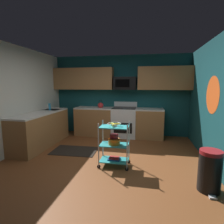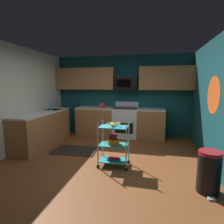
# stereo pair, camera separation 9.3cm
# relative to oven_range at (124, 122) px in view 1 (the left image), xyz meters

# --- Properties ---
(floor) EXTENTS (4.40, 4.80, 0.04)m
(floor) POSITION_rel_oven_range_xyz_m (-0.19, -2.10, -0.50)
(floor) COLOR brown
(floor) RESTS_ON ground
(wall_back) EXTENTS (4.52, 0.06, 2.60)m
(wall_back) POSITION_rel_oven_range_xyz_m (-0.19, 0.33, 0.82)
(wall_back) COLOR #14474C
(wall_back) RESTS_ON ground
(wall_left) EXTENTS (0.06, 4.80, 2.60)m
(wall_left) POSITION_rel_oven_range_xyz_m (-2.42, -2.10, 0.82)
(wall_left) COLOR silver
(wall_left) RESTS_ON ground
(wall_right) EXTENTS (0.06, 4.80, 2.60)m
(wall_right) POSITION_rel_oven_range_xyz_m (2.04, -2.10, 0.82)
(wall_right) COLOR #14474C
(wall_right) RESTS_ON ground
(wall_flower_decal) EXTENTS (0.00, 0.77, 0.77)m
(wall_flower_decal) POSITION_rel_oven_range_xyz_m (2.01, -1.67, 0.97)
(wall_flower_decal) COLOR #E5591E
(counter_run) EXTENTS (3.60, 2.65, 0.92)m
(counter_run) POSITION_rel_oven_range_xyz_m (-1.00, -0.56, -0.01)
(counter_run) COLOR #9E6B3D
(counter_run) RESTS_ON ground
(oven_range) EXTENTS (0.76, 0.65, 1.10)m
(oven_range) POSITION_rel_oven_range_xyz_m (0.00, 0.00, 0.00)
(oven_range) COLOR white
(oven_range) RESTS_ON ground
(upper_cabinets) EXTENTS (4.40, 0.33, 0.70)m
(upper_cabinets) POSITION_rel_oven_range_xyz_m (-0.24, 0.13, 1.37)
(upper_cabinets) COLOR #9E6B3D
(microwave) EXTENTS (0.70, 0.39, 0.40)m
(microwave) POSITION_rel_oven_range_xyz_m (-0.00, 0.10, 1.22)
(microwave) COLOR black
(rolling_cart) EXTENTS (0.64, 0.37, 0.91)m
(rolling_cart) POSITION_rel_oven_range_xyz_m (0.08, -2.19, -0.03)
(rolling_cart) COLOR silver
(rolling_cart) RESTS_ON ground
(fruit_bowl) EXTENTS (0.27, 0.27, 0.07)m
(fruit_bowl) POSITION_rel_oven_range_xyz_m (0.08, -2.19, 0.40)
(fruit_bowl) COLOR silver
(fruit_bowl) RESTS_ON rolling_cart
(mixing_bowl_large) EXTENTS (0.25, 0.25, 0.11)m
(mixing_bowl_large) POSITION_rel_oven_range_xyz_m (0.08, -2.19, 0.04)
(mixing_bowl_large) COLOR orange
(mixing_bowl_large) RESTS_ON rolling_cart
(mixing_bowl_small) EXTENTS (0.18, 0.18, 0.08)m
(mixing_bowl_small) POSITION_rel_oven_range_xyz_m (0.07, -2.15, 0.14)
(mixing_bowl_small) COLOR maroon
(mixing_bowl_small) RESTS_ON rolling_cart
(book_stack) EXTENTS (0.25, 0.19, 0.05)m
(book_stack) POSITION_rel_oven_range_xyz_m (0.08, -2.19, -0.32)
(book_stack) COLOR #1E4C8C
(book_stack) RESTS_ON rolling_cart
(kettle) EXTENTS (0.21, 0.18, 0.26)m
(kettle) POSITION_rel_oven_range_xyz_m (-0.78, -0.00, 0.52)
(kettle) COLOR red
(kettle) RESTS_ON counter_run
(dish_soap_bottle) EXTENTS (0.06, 0.06, 0.20)m
(dish_soap_bottle) POSITION_rel_oven_range_xyz_m (-2.09, -0.87, 0.54)
(dish_soap_bottle) COLOR #2D8CBF
(dish_soap_bottle) RESTS_ON counter_run
(trash_can) EXTENTS (0.34, 0.42, 0.66)m
(trash_can) POSITION_rel_oven_range_xyz_m (1.71, -2.77, -0.15)
(trash_can) COLOR black
(trash_can) RESTS_ON ground
(floor_rug) EXTENTS (1.13, 0.75, 0.01)m
(floor_rug) POSITION_rel_oven_range_xyz_m (-1.05, -1.56, -0.47)
(floor_rug) COLOR black
(floor_rug) RESTS_ON ground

